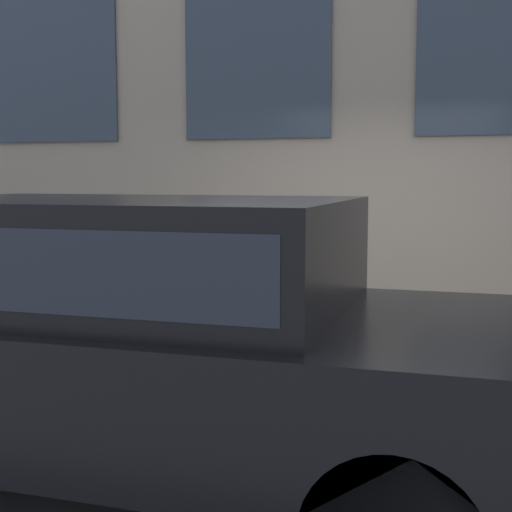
{
  "coord_description": "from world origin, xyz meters",
  "views": [
    {
      "loc": [
        -4.96,
        -1.0,
        1.74
      ],
      "look_at": [
        0.73,
        0.75,
        1.08
      ],
      "focal_mm": 50.0,
      "sensor_mm": 36.0,
      "label": 1
    }
  ],
  "objects": [
    {
      "name": "ground_plane",
      "position": [
        0.0,
        0.0,
        0.0
      ],
      "size": [
        80.0,
        80.0,
        0.0
      ],
      "primitive_type": "plane",
      "color": "#47474C"
    },
    {
      "name": "parked_car_black_near",
      "position": [
        -1.47,
        0.85,
        0.91
      ],
      "size": [
        1.9,
        5.15,
        1.62
      ],
      "color": "black",
      "rests_on": "ground_plane"
    },
    {
      "name": "sidewalk",
      "position": [
        1.12,
        0.0,
        0.07
      ],
      "size": [
        2.24,
        60.0,
        0.14
      ],
      "color": "#9E9B93",
      "rests_on": "ground_plane"
    },
    {
      "name": "fire_hydrant",
      "position": [
        0.5,
        0.42,
        0.48
      ],
      "size": [
        0.29,
        0.42,
        0.68
      ],
      "color": "#2D7260",
      "rests_on": "sidewalk"
    },
    {
      "name": "person",
      "position": [
        0.97,
        1.07,
        0.87
      ],
      "size": [
        0.3,
        0.2,
        1.22
      ],
      "rotation": [
        0.0,
        0.0,
        2.05
      ],
      "color": "#998466",
      "rests_on": "sidewalk"
    }
  ]
}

